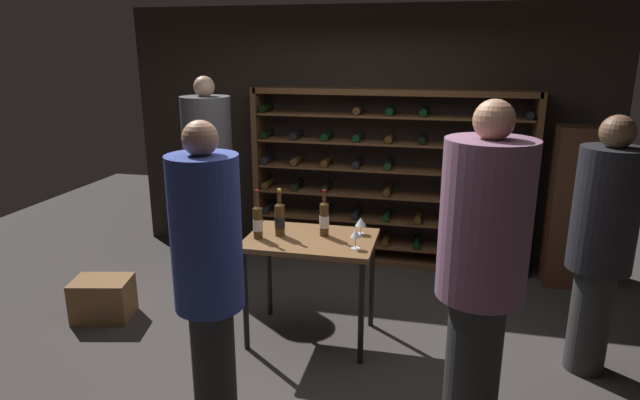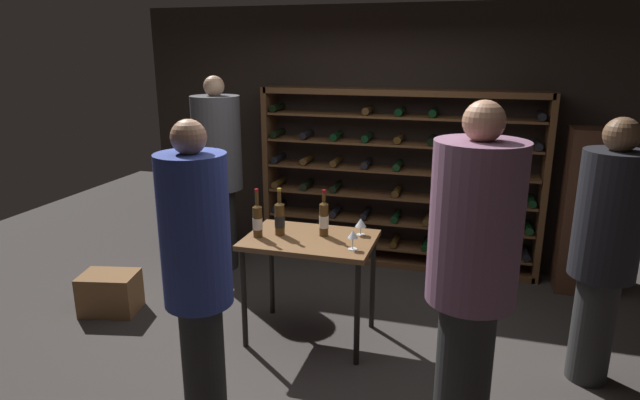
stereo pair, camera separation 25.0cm
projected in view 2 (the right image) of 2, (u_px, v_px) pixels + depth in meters
The scene contains 15 objects.
ground_plane at pixel (317, 345), 4.25m from camera, with size 10.17×10.17×0.00m, color #383330.
back_wall at pixel (372, 136), 5.81m from camera, with size 5.20×0.10×2.71m, color black.
wine_rack at pixel (397, 181), 5.65m from camera, with size 2.93×0.32×1.88m.
tasting_table at pixel (310, 250), 4.19m from camera, with size 0.99×0.68×0.85m.
person_bystander_red_print at pixel (218, 166), 5.49m from camera, with size 0.49×0.49×2.02m.
person_bystander_dark_jacket at pixel (605, 243), 3.56m from camera, with size 0.42×0.42×1.86m.
person_guest_plum_blouse at pixel (197, 265), 3.11m from camera, with size 0.40×0.40×1.90m.
person_host_in_suit at pixel (472, 261), 3.06m from camera, with size 0.51×0.52×2.01m.
wine_crate at pixel (110, 293), 4.76m from camera, with size 0.48×0.34×0.36m, color brown.
display_cabinet at pixel (586, 212), 5.04m from camera, with size 0.44×0.36×1.58m, color #4C2D1E.
wine_bottle_red_label at pixel (324, 218), 4.17m from camera, with size 0.07×0.07×0.37m.
wine_bottle_black_capsule at pixel (280, 218), 4.19m from camera, with size 0.08×0.08×0.38m.
wine_bottle_gold_foil at pixel (257, 220), 4.15m from camera, with size 0.08×0.08×0.39m.
wine_glass_stemmed_left at pixel (353, 235), 3.89m from camera, with size 0.08×0.08×0.15m.
wine_glass_stemmed_right at pixel (361, 223), 4.20m from camera, with size 0.09×0.09×0.14m.
Camera 2 is at (1.09, -3.62, 2.27)m, focal length 30.13 mm.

